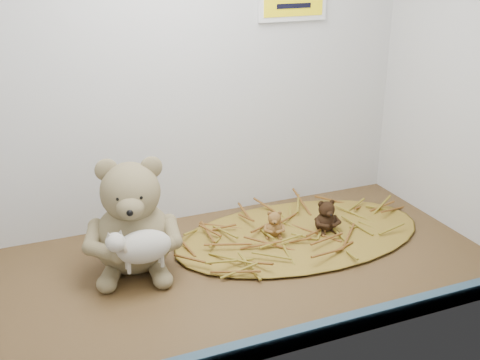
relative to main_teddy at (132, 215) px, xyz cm
name	(u,v)px	position (x,y,z in cm)	size (l,w,h in cm)	color
alcove_shell	(206,57)	(17.24, -0.15, 32.27)	(120.40, 60.20, 90.40)	#3B2B14
front_rail	(284,341)	(17.24, -37.95, -10.93)	(119.28, 2.20, 3.60)	#324D60
straw_bed	(300,234)	(40.22, -0.62, -12.13)	(62.76, 36.44, 1.21)	olive
main_teddy	(132,215)	(0.00, 0.00, 0.00)	(20.54, 21.68, 25.47)	olive
toy_lamb	(144,247)	(0.00, -9.13, -3.04)	(14.84, 9.06, 9.59)	beige
mini_teddy_tan	(274,222)	(33.87, 0.55, -8.28)	(5.23, 5.52, 6.48)	brown
mini_teddy_brown	(326,215)	(46.56, -1.80, -7.51)	(6.47, 6.83, 8.02)	black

